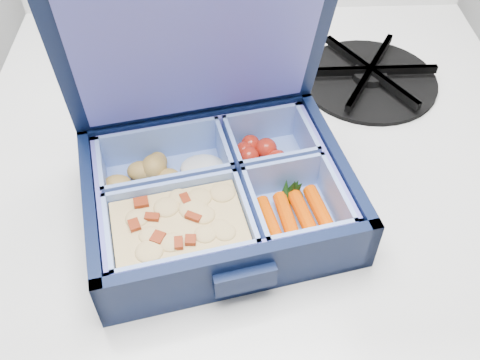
{
  "coord_description": "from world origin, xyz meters",
  "views": [
    {
      "loc": [
        0.14,
        1.17,
        1.41
      ],
      "look_at": [
        0.16,
        1.53,
        1.03
      ],
      "focal_mm": 40.0,
      "sensor_mm": 36.0,
      "label": 1
    }
  ],
  "objects_px": {
    "stove": "(249,323)",
    "fork": "(231,115)",
    "bento_box": "(218,194)",
    "burner_grate": "(370,74)"
  },
  "relations": [
    {
      "from": "stove",
      "to": "fork",
      "type": "xyz_separation_m",
      "value": [
        -0.03,
        0.01,
        0.5
      ]
    },
    {
      "from": "burner_grate",
      "to": "fork",
      "type": "height_order",
      "value": "burner_grate"
    },
    {
      "from": "bento_box",
      "to": "fork",
      "type": "bearing_deg",
      "value": 71.47
    },
    {
      "from": "bento_box",
      "to": "fork",
      "type": "relative_size",
      "value": 1.27
    },
    {
      "from": "stove",
      "to": "fork",
      "type": "height_order",
      "value": "fork"
    },
    {
      "from": "bento_box",
      "to": "burner_grate",
      "type": "relative_size",
      "value": 1.42
    },
    {
      "from": "bento_box",
      "to": "fork",
      "type": "distance_m",
      "value": 0.15
    },
    {
      "from": "bento_box",
      "to": "burner_grate",
      "type": "bearing_deg",
      "value": 35.07
    },
    {
      "from": "bento_box",
      "to": "burner_grate",
      "type": "height_order",
      "value": "bento_box"
    },
    {
      "from": "bento_box",
      "to": "fork",
      "type": "xyz_separation_m",
      "value": [
        0.02,
        0.15,
        -0.03
      ]
    }
  ]
}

